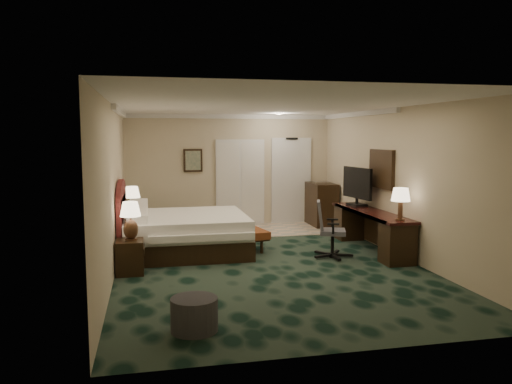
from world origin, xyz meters
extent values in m
cube|color=black|center=(0.00, 0.00, 0.00)|extent=(5.00, 7.50, 0.00)
cube|color=white|center=(0.00, 0.00, 2.70)|extent=(5.00, 7.50, 0.00)
cube|color=beige|center=(0.00, 3.75, 1.35)|extent=(5.00, 0.00, 2.70)
cube|color=beige|center=(0.00, -3.75, 1.35)|extent=(5.00, 0.00, 2.70)
cube|color=beige|center=(-2.50, 0.00, 1.35)|extent=(0.00, 7.50, 2.70)
cube|color=beige|center=(2.50, 0.00, 1.35)|extent=(0.00, 7.50, 2.70)
cube|color=#AFA89A|center=(0.90, 2.90, 0.01)|extent=(3.20, 1.70, 0.01)
cube|color=silver|center=(1.55, 3.72, 1.05)|extent=(1.02, 0.06, 2.18)
cube|color=silver|center=(0.25, 3.71, 1.05)|extent=(1.20, 0.06, 2.10)
cube|color=#4D665A|center=(-0.90, 3.71, 1.60)|extent=(0.45, 0.06, 0.55)
cube|color=white|center=(2.46, 0.60, 1.55)|extent=(0.05, 0.95, 0.75)
cube|color=white|center=(-1.28, 1.04, 0.36)|extent=(2.24, 2.08, 0.71)
cube|color=black|center=(-2.26, -0.26, 0.27)|extent=(0.43, 0.49, 0.54)
cube|color=black|center=(-2.27, 2.25, 0.26)|extent=(0.42, 0.48, 0.53)
cube|color=brown|center=(-0.06, 1.13, 0.20)|extent=(0.65, 1.25, 0.40)
cylinder|color=#2D2E31|center=(-1.47, -2.85, 0.19)|extent=(0.57, 0.57, 0.38)
cube|color=black|center=(2.20, 0.45, 0.38)|extent=(0.57, 2.62, 0.76)
cube|color=black|center=(2.21, 1.17, 1.15)|extent=(0.22, 1.02, 0.79)
cube|color=black|center=(2.18, 3.20, 0.52)|extent=(0.55, 0.99, 1.04)
camera|label=1|loc=(-1.93, -8.29, 2.19)|focal=35.00mm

